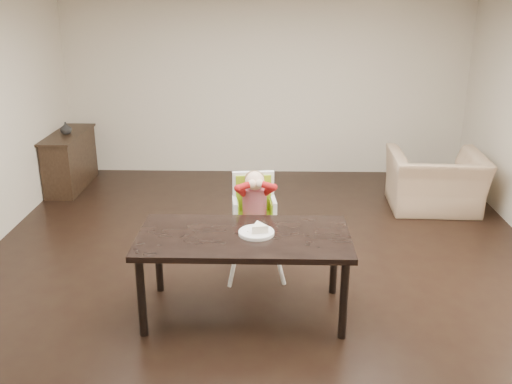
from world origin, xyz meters
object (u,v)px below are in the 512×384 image
(sideboard, at_px, (70,160))
(armchair, at_px, (436,172))
(dining_table, at_px, (244,243))
(high_chair, at_px, (254,201))

(sideboard, bearing_deg, armchair, -8.79)
(dining_table, height_order, high_chair, high_chair)
(high_chair, bearing_deg, sideboard, 130.31)
(armchair, bearing_deg, high_chair, 40.52)
(armchair, bearing_deg, dining_table, 49.85)
(dining_table, bearing_deg, sideboard, 128.36)
(dining_table, xyz_separation_m, sideboard, (-2.64, 3.33, -0.27))
(high_chair, relative_size, armchair, 0.94)
(armchair, relative_size, sideboard, 0.91)
(high_chair, relative_size, sideboard, 0.86)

